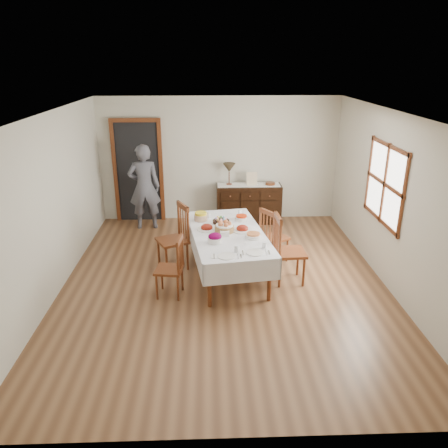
{
  "coord_description": "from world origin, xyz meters",
  "views": [
    {
      "loc": [
        -0.23,
        -6.07,
        3.31
      ],
      "look_at": [
        0.0,
        0.1,
        0.95
      ],
      "focal_mm": 35.0,
      "sensor_mm": 36.0,
      "label": 1
    }
  ],
  "objects_px": {
    "chair_left_far": "(175,236)",
    "table_lamp": "(229,168)",
    "chair_left_near": "(172,266)",
    "chair_right_far": "(272,235)",
    "chair_right_near": "(286,249)",
    "dining_table": "(228,237)",
    "sideboard": "(249,204)",
    "person": "(144,184)"
  },
  "relations": [
    {
      "from": "chair_left_far",
      "to": "table_lamp",
      "type": "height_order",
      "value": "table_lamp"
    },
    {
      "from": "chair_left_far",
      "to": "chair_right_far",
      "type": "distance_m",
      "value": 1.64
    },
    {
      "from": "table_lamp",
      "to": "chair_right_far",
      "type": "bearing_deg",
      "value": -72.17
    },
    {
      "from": "chair_left_near",
      "to": "chair_left_far",
      "type": "height_order",
      "value": "chair_left_far"
    },
    {
      "from": "chair_left_near",
      "to": "chair_left_far",
      "type": "bearing_deg",
      "value": -170.9
    },
    {
      "from": "chair_right_far",
      "to": "sideboard",
      "type": "xyz_separation_m",
      "value": [
        -0.23,
        1.96,
        -0.08
      ]
    },
    {
      "from": "chair_left_far",
      "to": "dining_table",
      "type": "bearing_deg",
      "value": 44.11
    },
    {
      "from": "chair_left_far",
      "to": "chair_right_far",
      "type": "xyz_separation_m",
      "value": [
        1.63,
        0.16,
        -0.07
      ]
    },
    {
      "from": "chair_left_near",
      "to": "chair_right_near",
      "type": "height_order",
      "value": "chair_right_near"
    },
    {
      "from": "dining_table",
      "to": "chair_left_near",
      "type": "bearing_deg",
      "value": -151.44
    },
    {
      "from": "dining_table",
      "to": "chair_right_far",
      "type": "relative_size",
      "value": 2.4
    },
    {
      "from": "chair_right_near",
      "to": "table_lamp",
      "type": "relative_size",
      "value": 2.41
    },
    {
      "from": "chair_left_far",
      "to": "person",
      "type": "xyz_separation_m",
      "value": [
        -0.74,
        1.86,
        0.38
      ]
    },
    {
      "from": "person",
      "to": "table_lamp",
      "type": "xyz_separation_m",
      "value": [
        1.73,
        0.3,
        0.24
      ]
    },
    {
      "from": "chair_right_far",
      "to": "table_lamp",
      "type": "relative_size",
      "value": 2.08
    },
    {
      "from": "chair_left_near",
      "to": "chair_right_far",
      "type": "relative_size",
      "value": 0.97
    },
    {
      "from": "chair_left_near",
      "to": "dining_table",
      "type": "bearing_deg",
      "value": 135.24
    },
    {
      "from": "chair_left_far",
      "to": "chair_right_far",
      "type": "bearing_deg",
      "value": 69.88
    },
    {
      "from": "dining_table",
      "to": "table_lamp",
      "type": "bearing_deg",
      "value": 78.43
    },
    {
      "from": "chair_right_far",
      "to": "sideboard",
      "type": "height_order",
      "value": "chair_right_far"
    },
    {
      "from": "chair_right_near",
      "to": "chair_right_far",
      "type": "relative_size",
      "value": 1.15
    },
    {
      "from": "dining_table",
      "to": "table_lamp",
      "type": "distance_m",
      "value": 2.53
    },
    {
      "from": "chair_left_near",
      "to": "sideboard",
      "type": "height_order",
      "value": "chair_left_near"
    },
    {
      "from": "chair_left_far",
      "to": "table_lamp",
      "type": "xyz_separation_m",
      "value": [
        0.99,
        2.16,
        0.62
      ]
    },
    {
      "from": "chair_right_near",
      "to": "table_lamp",
      "type": "bearing_deg",
      "value": 12.82
    },
    {
      "from": "chair_left_far",
      "to": "chair_left_near",
      "type": "bearing_deg",
      "value": -25.05
    },
    {
      "from": "dining_table",
      "to": "chair_right_far",
      "type": "xyz_separation_m",
      "value": [
        0.78,
        0.47,
        -0.17
      ]
    },
    {
      "from": "sideboard",
      "to": "person",
      "type": "height_order",
      "value": "person"
    },
    {
      "from": "chair_left_near",
      "to": "table_lamp",
      "type": "distance_m",
      "value": 3.32
    },
    {
      "from": "chair_left_near",
      "to": "chair_right_far",
      "type": "height_order",
      "value": "chair_right_far"
    },
    {
      "from": "chair_left_near",
      "to": "person",
      "type": "distance_m",
      "value": 2.94
    },
    {
      "from": "dining_table",
      "to": "chair_right_far",
      "type": "bearing_deg",
      "value": 22.78
    },
    {
      "from": "person",
      "to": "chair_right_far",
      "type": "bearing_deg",
      "value": 137.62
    },
    {
      "from": "person",
      "to": "chair_right_near",
      "type": "bearing_deg",
      "value": 128.87
    },
    {
      "from": "chair_left_far",
      "to": "sideboard",
      "type": "xyz_separation_m",
      "value": [
        1.4,
        2.12,
        -0.15
      ]
    },
    {
      "from": "dining_table",
      "to": "chair_left_far",
      "type": "distance_m",
      "value": 0.91
    },
    {
      "from": "chair_right_far",
      "to": "table_lamp",
      "type": "xyz_separation_m",
      "value": [
        -0.64,
        2.0,
        0.68
      ]
    },
    {
      "from": "dining_table",
      "to": "chair_right_near",
      "type": "distance_m",
      "value": 0.94
    },
    {
      "from": "chair_left_far",
      "to": "table_lamp",
      "type": "distance_m",
      "value": 2.45
    },
    {
      "from": "dining_table",
      "to": "chair_left_near",
      "type": "height_order",
      "value": "chair_left_near"
    },
    {
      "from": "sideboard",
      "to": "person",
      "type": "xyz_separation_m",
      "value": [
        -2.14,
        -0.26,
        0.52
      ]
    },
    {
      "from": "chair_left_near",
      "to": "chair_right_far",
      "type": "distance_m",
      "value": 1.96
    }
  ]
}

